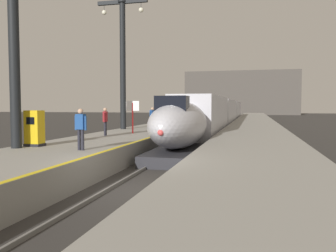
% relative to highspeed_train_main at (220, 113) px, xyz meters
% --- Properties ---
extents(ground_plane, '(260.00, 260.00, 0.00)m').
position_rel_highspeed_train_main_xyz_m(ground_plane, '(0.00, -31.97, -1.95)').
color(ground_plane, '#33302D').
extents(platform_left, '(4.80, 110.00, 1.05)m').
position_rel_highspeed_train_main_xyz_m(platform_left, '(-4.05, -7.22, -1.42)').
color(platform_left, gray).
rests_on(platform_left, ground).
extents(platform_right, '(4.80, 110.00, 1.05)m').
position_rel_highspeed_train_main_xyz_m(platform_right, '(4.05, -7.22, -1.42)').
color(platform_right, gray).
rests_on(platform_right, ground).
extents(platform_left_safety_stripe, '(0.20, 107.80, 0.01)m').
position_rel_highspeed_train_main_xyz_m(platform_left_safety_stripe, '(-1.77, -7.22, -0.90)').
color(platform_left_safety_stripe, yellow).
rests_on(platform_left_safety_stripe, platform_left).
extents(rail_main_left, '(0.08, 110.00, 0.12)m').
position_rel_highspeed_train_main_xyz_m(rail_main_left, '(-0.75, -4.47, -1.89)').
color(rail_main_left, slate).
rests_on(rail_main_left, ground).
extents(rail_main_right, '(0.08, 110.00, 0.12)m').
position_rel_highspeed_train_main_xyz_m(rail_main_right, '(0.75, -4.47, -1.89)').
color(rail_main_right, slate).
rests_on(rail_main_right, ground).
extents(highspeed_train_main, '(2.92, 57.86, 3.60)m').
position_rel_highspeed_train_main_xyz_m(highspeed_train_main, '(0.00, 0.00, 0.00)').
color(highspeed_train_main, silver).
rests_on(highspeed_train_main, ground).
extents(station_column_near, '(4.00, 0.68, 8.82)m').
position_rel_highspeed_train_main_xyz_m(station_column_near, '(-5.84, -30.00, 4.53)').
color(station_column_near, black).
rests_on(station_column_near, platform_left).
extents(station_column_mid, '(4.00, 0.68, 9.98)m').
position_rel_highspeed_train_main_xyz_m(station_column_mid, '(-5.90, -17.45, 5.04)').
color(station_column_mid, black).
rests_on(station_column_mid, platform_left).
extents(passenger_near_edge, '(0.38, 0.51, 1.69)m').
position_rel_highspeed_train_main_xyz_m(passenger_near_edge, '(-3.63, -17.10, 0.09)').
color(passenger_near_edge, '#23232D').
rests_on(passenger_near_edge, platform_left).
extents(passenger_mid_platform, '(0.56, 0.28, 1.69)m').
position_rel_highspeed_train_main_xyz_m(passenger_mid_platform, '(-2.86, -30.02, 0.09)').
color(passenger_mid_platform, '#23232D').
rests_on(passenger_mid_platform, platform_left).
extents(passenger_far_waiting, '(0.29, 0.56, 1.69)m').
position_rel_highspeed_train_main_xyz_m(passenger_far_waiting, '(-4.76, -23.36, 0.09)').
color(passenger_far_waiting, '#23232D').
rests_on(passenger_far_waiting, platform_left).
extents(rolling_suitcase, '(0.40, 0.22, 0.98)m').
position_rel_highspeed_train_main_xyz_m(rolling_suitcase, '(-2.68, -16.86, -0.60)').
color(rolling_suitcase, navy).
rests_on(rolling_suitcase, platform_left).
extents(ticket_machine_yellow, '(0.76, 0.62, 1.60)m').
position_rel_highspeed_train_main_xyz_m(ticket_machine_yellow, '(-5.55, -29.22, -0.16)').
color(ticket_machine_yellow, yellow).
rests_on(ticket_machine_yellow, platform_left).
extents(departure_info_board, '(0.90, 0.10, 2.12)m').
position_rel_highspeed_train_main_xyz_m(departure_info_board, '(-3.72, -21.37, 0.61)').
color(departure_info_board, maroon).
rests_on(departure_info_board, platform_left).
extents(terminus_back_wall, '(36.00, 2.00, 14.00)m').
position_rel_highspeed_train_main_xyz_m(terminus_back_wall, '(0.00, 70.03, 5.05)').
color(terminus_back_wall, '#4C4742').
rests_on(terminus_back_wall, ground).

